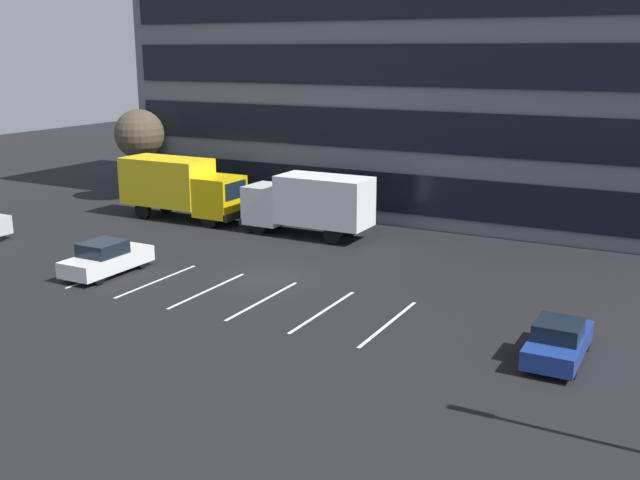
% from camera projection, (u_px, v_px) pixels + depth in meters
% --- Properties ---
extents(ground_plane, '(120.00, 120.00, 0.00)m').
position_uv_depth(ground_plane, '(270.00, 278.00, 33.45)').
color(ground_plane, black).
extents(office_building, '(35.88, 11.95, 18.00)m').
position_uv_depth(office_building, '(418.00, 66.00, 46.54)').
color(office_building, slate).
rests_on(office_building, ground_plane).
extents(lot_markings, '(14.14, 5.40, 0.01)m').
position_uv_depth(lot_markings, '(235.00, 295.00, 31.06)').
color(lot_markings, silver).
rests_on(lot_markings, ground_plane).
extents(box_truck_yellow_all, '(7.90, 2.61, 3.66)m').
position_uv_depth(box_truck_yellow_all, '(180.00, 186.00, 44.56)').
color(box_truck_yellow_all, yellow).
rests_on(box_truck_yellow_all, ground_plane).
extents(box_truck_white, '(7.36, 2.44, 3.41)m').
position_uv_depth(box_truck_white, '(309.00, 202.00, 40.46)').
color(box_truck_white, white).
rests_on(box_truck_white, ground_plane).
extents(sedan_navy, '(1.65, 3.94, 1.41)m').
position_uv_depth(sedan_navy, '(558.00, 341.00, 24.40)').
color(sedan_navy, navy).
rests_on(sedan_navy, ground_plane).
extents(sedan_white, '(1.84, 4.39, 1.57)m').
position_uv_depth(sedan_white, '(106.00, 259.00, 33.81)').
color(sedan_white, white).
rests_on(sedan_white, ground_plane).
extents(bare_tree, '(3.31, 3.31, 6.21)m').
position_uv_depth(bare_tree, '(139.00, 134.00, 49.42)').
color(bare_tree, '#473323').
rests_on(bare_tree, ground_plane).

